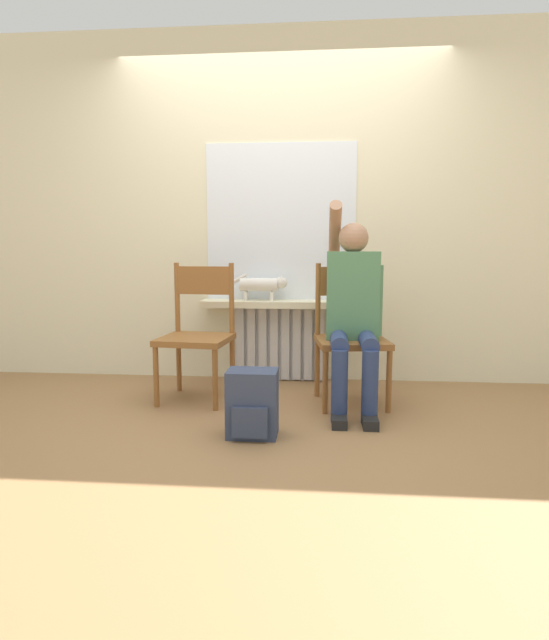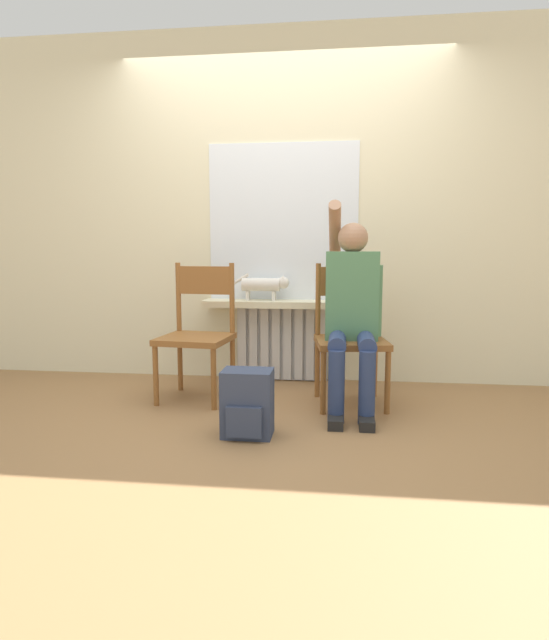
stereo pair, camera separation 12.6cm
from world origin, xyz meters
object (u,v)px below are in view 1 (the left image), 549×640
chair_right (351,334)px  cat (263,285)px  backpack (252,404)px  chair_left (197,332)px  person (353,306)px

chair_right → cat: size_ratio=1.87×
chair_right → backpack: bearing=-136.2°
cat → chair_right: bearing=-38.7°
cat → backpack: size_ratio=1.34×
chair_left → person: 1.08m
chair_left → chair_right: 1.05m
chair_left → chair_right: bearing=6.0°
chair_right → cat: (-0.65, 0.52, 0.29)m
chair_left → chair_right: (1.05, -0.00, 0.00)m
backpack → chair_left: bearing=123.4°
chair_left → person: bearing=-0.0°
chair_left → person: person is taller
person → cat: bearing=136.1°
person → chair_left: bearing=174.0°
chair_right → cat: 0.89m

